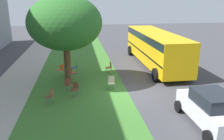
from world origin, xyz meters
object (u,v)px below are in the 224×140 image
(chair_3, at_px, (61,69))
(parked_car, at_px, (211,108))
(school_bus, at_px, (155,45))
(chair_5, at_px, (109,67))
(chair_0, at_px, (75,88))
(chair_7, at_px, (75,67))
(chair_1, at_px, (50,95))
(chair_4, at_px, (111,82))
(street_tree, at_px, (65,23))
(chair_6, at_px, (68,84))
(chair_2, at_px, (72,72))

(chair_3, distance_m, parked_car, 11.02)
(parked_car, bearing_deg, school_bus, -4.20)
(chair_5, height_order, school_bus, school_bus)
(chair_0, xyz_separation_m, chair_7, (4.60, -0.00, 0.00))
(chair_0, bearing_deg, school_bus, -49.79)
(chair_3, bearing_deg, chair_1, 176.98)
(chair_1, relative_size, chair_4, 1.00)
(chair_4, relative_size, chair_5, 1.00)
(chair_1, height_order, chair_5, same)
(street_tree, relative_size, chair_3, 6.68)
(chair_0, bearing_deg, chair_7, -0.01)
(chair_1, bearing_deg, chair_7, -13.66)
(chair_1, distance_m, chair_4, 4.01)
(chair_3, distance_m, school_bus, 8.20)
(street_tree, distance_m, parked_car, 9.69)
(chair_6, bearing_deg, street_tree, 0.87)
(chair_4, distance_m, chair_7, 4.45)
(chair_0, xyz_separation_m, school_bus, (5.81, -6.87, 1.24))
(chair_0, height_order, chair_3, same)
(chair_0, bearing_deg, chair_2, 4.32)
(chair_0, distance_m, chair_5, 4.97)
(chair_6, bearing_deg, chair_2, -4.10)
(chair_6, relative_size, parked_car, 0.24)
(chair_7, bearing_deg, chair_6, 173.66)
(chair_4, xyz_separation_m, parked_car, (-5.00, -3.82, 0.32))
(street_tree, bearing_deg, chair_3, 17.07)
(chair_2, relative_size, chair_3, 1.00)
(chair_5, bearing_deg, chair_0, 147.65)
(chair_6, bearing_deg, chair_3, 10.89)
(chair_1, relative_size, chair_2, 1.00)
(street_tree, bearing_deg, parked_car, -133.81)
(school_bus, bearing_deg, chair_4, 137.72)
(street_tree, bearing_deg, chair_2, -9.73)
(chair_3, relative_size, parked_car, 0.24)
(chair_0, distance_m, parked_car, 7.44)
(chair_3, bearing_deg, chair_6, -169.11)
(chair_0, relative_size, chair_3, 1.00)
(chair_2, xyz_separation_m, chair_5, (0.95, -2.91, 0.00))
(chair_0, xyz_separation_m, chair_1, (-0.87, 1.33, 0.00))
(chair_6, bearing_deg, chair_4, -89.91)
(chair_2, height_order, school_bus, school_bus)
(chair_1, bearing_deg, parked_car, -114.08)
(chair_1, height_order, school_bus, school_bus)
(street_tree, xyz_separation_m, chair_3, (2.03, 0.62, -3.60))
(chair_1, distance_m, chair_2, 4.25)
(chair_1, bearing_deg, chair_0, -56.89)
(chair_3, height_order, chair_4, same)
(chair_6, bearing_deg, school_bus, -55.50)
(chair_3, relative_size, chair_7, 1.00)
(chair_6, bearing_deg, parked_car, -127.31)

